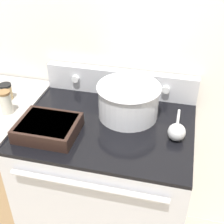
% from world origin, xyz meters
% --- Properties ---
extents(kitchen_wall, '(8.00, 0.05, 2.50)m').
position_xyz_m(kitchen_wall, '(0.00, 0.66, 1.25)').
color(kitchen_wall, silver).
rests_on(kitchen_wall, ground_plane).
extents(stove_range, '(0.82, 0.66, 0.95)m').
position_xyz_m(stove_range, '(0.00, 0.31, 0.47)').
color(stove_range, '#BCBCC1').
rests_on(stove_range, ground_plane).
extents(control_panel, '(0.82, 0.07, 0.14)m').
position_xyz_m(control_panel, '(0.00, 0.60, 1.02)').
color(control_panel, '#BCBCC1').
rests_on(control_panel, stove_range).
extents(mixing_bowl, '(0.31, 0.31, 0.17)m').
position_xyz_m(mixing_bowl, '(0.08, 0.41, 1.04)').
color(mixing_bowl, silver).
rests_on(mixing_bowl, stove_range).
extents(casserole_dish, '(0.27, 0.22, 0.07)m').
position_xyz_m(casserole_dish, '(-0.24, 0.18, 0.98)').
color(casserole_dish, black).
rests_on(casserole_dish, stove_range).
extents(ladle, '(0.08, 0.27, 0.08)m').
position_xyz_m(ladle, '(0.33, 0.28, 0.98)').
color(ladle, '#B7B7B7').
rests_on(ladle, stove_range).
extents(spice_jar_brown_cap, '(0.06, 0.06, 0.12)m').
position_xyz_m(spice_jar_brown_cap, '(-0.50, 0.27, 1.02)').
color(spice_jar_brown_cap, beige).
rests_on(spice_jar_brown_cap, side_counter).
extents(spice_jar_black_cap, '(0.06, 0.06, 0.09)m').
position_xyz_m(spice_jar_black_cap, '(-0.57, 0.39, 1.00)').
color(spice_jar_black_cap, tan).
rests_on(spice_jar_black_cap, side_counter).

